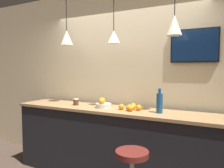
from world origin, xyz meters
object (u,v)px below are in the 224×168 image
Objects in this scene: fruit_bowl at (103,104)px; spread_jar at (76,102)px; mounted_tv at (194,46)px; juice_bottle at (160,103)px.

fruit_bowl is 0.49m from spread_jar.
mounted_tv is (1.68, 0.37, 0.83)m from spread_jar.
juice_bottle is 0.52× the size of mounted_tv.
juice_bottle is at bearing 0.29° from fruit_bowl.
mounted_tv reaches higher than fruit_bowl.
fruit_bowl reaches higher than spread_jar.
juice_bottle reaches higher than fruit_bowl.
spread_jar is at bearing -167.59° from mounted_tv.
fruit_bowl is 0.84m from juice_bottle.
fruit_bowl is 2.32× the size of spread_jar.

